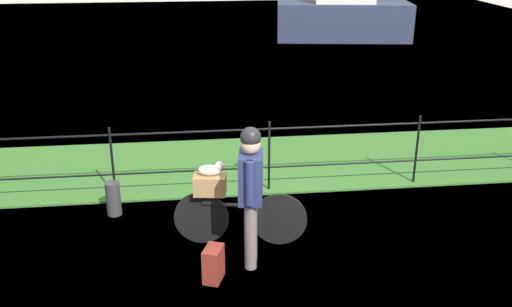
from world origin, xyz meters
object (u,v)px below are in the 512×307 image
object	(u,v)px
wooden_crate	(210,184)
moored_boat_near	(344,14)
mooring_bollard	(113,199)
backpack_on_paving	(213,264)
bicycle_main	(239,217)
cyclist_person	(251,185)
terrier_dog	(212,169)

from	to	relation	value
wooden_crate	moored_boat_near	distance (m)	14.55
mooring_bollard	moored_boat_near	size ratio (longest dim) A/B	0.10
moored_boat_near	mooring_bollard	bearing A→B (deg)	-117.38
mooring_bollard	backpack_on_paving	bearing A→B (deg)	-53.43
bicycle_main	mooring_bollard	xyz separation A→B (m)	(-1.63, 0.96, -0.12)
backpack_on_paving	moored_boat_near	world-z (taller)	moored_boat_near
cyclist_person	mooring_bollard	xyz separation A→B (m)	(-1.73, 1.43, -0.76)
backpack_on_paving	mooring_bollard	world-z (taller)	mooring_bollard
bicycle_main	wooden_crate	size ratio (longest dim) A/B	4.26
mooring_bollard	moored_boat_near	distance (m)	14.27
terrier_dog	moored_boat_near	size ratio (longest dim) A/B	0.07
backpack_on_paving	moored_boat_near	xyz separation A→B (m)	(5.28, 14.38, 0.70)
wooden_crate	cyclist_person	xyz separation A→B (m)	(0.44, -0.52, 0.21)
bicycle_main	terrier_dog	distance (m)	0.71
backpack_on_paving	cyclist_person	bearing A→B (deg)	-36.54
bicycle_main	moored_boat_near	size ratio (longest dim) A/B	0.34
terrier_dog	cyclist_person	world-z (taller)	cyclist_person
terrier_dog	backpack_on_paving	distance (m)	1.13
bicycle_main	mooring_bollard	distance (m)	1.90
wooden_crate	moored_boat_near	xyz separation A→B (m)	(5.26, 13.57, 0.10)
bicycle_main	cyclist_person	distance (m)	0.80
terrier_dog	bicycle_main	bearing A→B (deg)	-8.82
moored_boat_near	bicycle_main	bearing A→B (deg)	-109.87
cyclist_person	backpack_on_paving	bearing A→B (deg)	-147.10
wooden_crate	terrier_dog	world-z (taller)	terrier_dog
terrier_dog	mooring_bollard	bearing A→B (deg)	145.27
cyclist_person	backpack_on_paving	size ratio (longest dim) A/B	4.21
bicycle_main	wooden_crate	distance (m)	0.56
wooden_crate	backpack_on_paving	xyz separation A→B (m)	(-0.01, -0.81, -0.60)
wooden_crate	mooring_bollard	distance (m)	1.68
cyclist_person	moored_boat_near	xyz separation A→B (m)	(4.83, 14.09, -0.11)
mooring_bollard	bicycle_main	bearing A→B (deg)	-30.50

